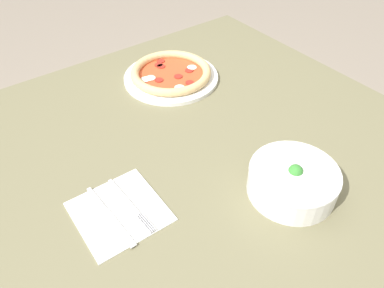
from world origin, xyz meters
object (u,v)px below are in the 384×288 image
at_px(pizza, 171,74).
at_px(knife, 108,213).
at_px(fork, 130,204).
at_px(bowl, 293,180).

bearing_deg(pizza, knife, 41.39).
bearing_deg(knife, pizza, 129.38).
bearing_deg(knife, fork, 80.68).
bearing_deg(fork, pizza, 133.62).
distance_m(pizza, fork, 0.51).
bearing_deg(bowl, fork, -29.97).
distance_m(pizza, bowl, 0.55).
bearing_deg(pizza, fork, 45.62).
relative_size(pizza, fork, 1.65).
relative_size(bowl, fork, 1.10).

